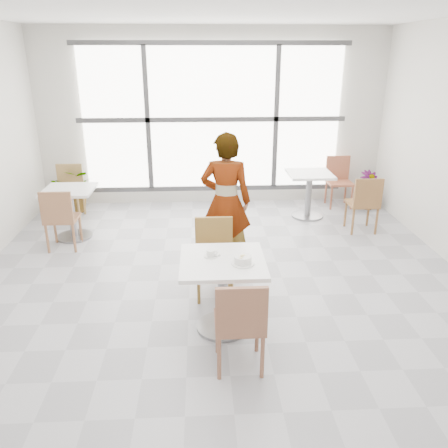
{
  "coord_description": "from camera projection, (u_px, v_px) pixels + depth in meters",
  "views": [
    {
      "loc": [
        -0.22,
        -4.41,
        2.58
      ],
      "look_at": [
        0.0,
        -0.3,
        1.0
      ],
      "focal_mm": 36.07,
      "sensor_mm": 36.0,
      "label": 1
    }
  ],
  "objects": [
    {
      "name": "floor",
      "position": [
        223.0,
        298.0,
        5.05
      ],
      "size": [
        7.0,
        7.0,
        0.0
      ],
      "primitive_type": "plane",
      "color": "#9E9EA5",
      "rests_on": "ground"
    },
    {
      "name": "ceiling",
      "position": [
        222.0,
        1.0,
        3.98
      ],
      "size": [
        7.0,
        7.0,
        0.0
      ],
      "primitive_type": "plane",
      "rotation": [
        3.14,
        0.0,
        0.0
      ],
      "color": "white",
      "rests_on": "ground"
    },
    {
      "name": "wall_back",
      "position": [
        212.0,
        119.0,
        7.78
      ],
      "size": [
        6.0,
        0.0,
        6.0
      ],
      "primitive_type": "plane",
      "rotation": [
        1.57,
        0.0,
        0.0
      ],
      "color": "silver",
      "rests_on": "ground"
    },
    {
      "name": "window",
      "position": [
        212.0,
        119.0,
        7.72
      ],
      "size": [
        4.6,
        0.07,
        2.52
      ],
      "color": "white",
      "rests_on": "ground"
    },
    {
      "name": "main_table",
      "position": [
        223.0,
        281.0,
        4.31
      ],
      "size": [
        0.8,
        0.8,
        0.75
      ],
      "color": "white",
      "rests_on": "ground"
    },
    {
      "name": "chair_near",
      "position": [
        240.0,
        321.0,
        3.72
      ],
      "size": [
        0.42,
        0.42,
        0.87
      ],
      "rotation": [
        0.0,
        0.0,
        3.14
      ],
      "color": "#8C5942",
      "rests_on": "ground"
    },
    {
      "name": "chair_far",
      "position": [
        214.0,
        252.0,
        5.01
      ],
      "size": [
        0.42,
        0.42,
        0.87
      ],
      "color": "olive",
      "rests_on": "ground"
    },
    {
      "name": "oatmeal_bowl",
      "position": [
        243.0,
        260.0,
        4.13
      ],
      "size": [
        0.21,
        0.21,
        0.09
      ],
      "color": "white",
      "rests_on": "main_table"
    },
    {
      "name": "coffee_cup",
      "position": [
        211.0,
        254.0,
        4.29
      ],
      "size": [
        0.16,
        0.13,
        0.07
      ],
      "color": "silver",
      "rests_on": "main_table"
    },
    {
      "name": "person",
      "position": [
        226.0,
        201.0,
        5.55
      ],
      "size": [
        0.68,
        0.49,
        1.71
      ],
      "primitive_type": "imported",
      "rotation": [
        0.0,
        0.0,
        3.0
      ],
      "color": "black",
      "rests_on": "ground"
    },
    {
      "name": "bg_table_left",
      "position": [
        71.0,
        206.0,
        6.53
      ],
      "size": [
        0.7,
        0.7,
        0.75
      ],
      "color": "white",
      "rests_on": "ground"
    },
    {
      "name": "bg_table_right",
      "position": [
        309.0,
        188.0,
        7.37
      ],
      "size": [
        0.7,
        0.7,
        0.75
      ],
      "color": "white",
      "rests_on": "ground"
    },
    {
      "name": "bg_chair_left_near",
      "position": [
        60.0,
        216.0,
        6.1
      ],
      "size": [
        0.42,
        0.42,
        0.87
      ],
      "rotation": [
        0.0,
        0.0,
        3.14
      ],
      "color": "#986544",
      "rests_on": "ground"
    },
    {
      "name": "bg_chair_left_far",
      "position": [
        70.0,
        188.0,
        7.37
      ],
      "size": [
        0.42,
        0.42,
        0.87
      ],
      "color": "olive",
      "rests_on": "ground"
    },
    {
      "name": "bg_chair_right_near",
      "position": [
        365.0,
        201.0,
        6.71
      ],
      "size": [
        0.42,
        0.42,
        0.87
      ],
      "rotation": [
        0.0,
        0.0,
        3.14
      ],
      "color": "brown",
      "rests_on": "ground"
    },
    {
      "name": "bg_chair_right_far",
      "position": [
        339.0,
        178.0,
        7.95
      ],
      "size": [
        0.42,
        0.42,
        0.87
      ],
      "color": "#A1583E",
      "rests_on": "ground"
    },
    {
      "name": "plant_left",
      "position": [
        75.0,
        190.0,
        7.64
      ],
      "size": [
        0.71,
        0.62,
        0.77
      ],
      "primitive_type": "imported",
      "rotation": [
        0.0,
        0.0,
        -0.04
      ],
      "color": "#568242",
      "rests_on": "ground"
    },
    {
      "name": "plant_right",
      "position": [
        368.0,
        190.0,
        7.85
      ],
      "size": [
        0.48,
        0.48,
        0.66
      ],
      "primitive_type": "imported",
      "rotation": [
        0.0,
        0.0,
        0.36
      ],
      "color": "#4D8544",
      "rests_on": "ground"
    }
  ]
}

